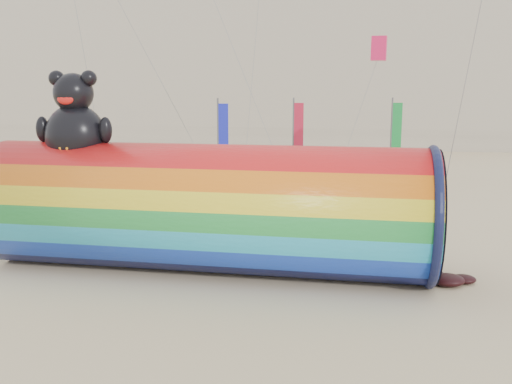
% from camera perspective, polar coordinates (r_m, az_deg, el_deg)
% --- Properties ---
extents(ground, '(160.00, 160.00, 0.00)m').
position_cam_1_polar(ground, '(17.81, -2.50, -8.42)').
color(ground, '#CCB58C').
rests_on(ground, ground).
extents(hotel_building, '(60.40, 15.40, 20.60)m').
position_cam_1_polar(hotel_building, '(64.53, -3.71, 14.36)').
color(hotel_building, '#B7AD99').
rests_on(hotel_building, ground).
extents(windsock_assembly, '(13.85, 4.22, 6.38)m').
position_cam_1_polar(windsock_assembly, '(18.00, -4.89, -1.26)').
color(windsock_assembly, red).
rests_on(windsock_assembly, ground).
extents(kite_handler, '(0.62, 0.44, 1.61)m').
position_cam_1_polar(kite_handler, '(19.19, 17.37, -5.01)').
color(kite_handler, slate).
rests_on(kite_handler, ground).
extents(fabric_bundle, '(2.62, 1.35, 0.41)m').
position_cam_1_polar(fabric_bundle, '(18.03, 16.92, -8.06)').
color(fabric_bundle, black).
rests_on(fabric_bundle, ground).
extents(festival_banners, '(10.30, 3.88, 5.20)m').
position_cam_1_polar(festival_banners, '(33.43, 5.05, 4.98)').
color(festival_banners, '#59595E').
rests_on(festival_banners, ground).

